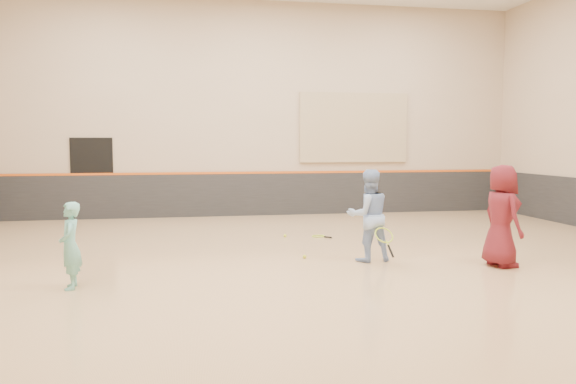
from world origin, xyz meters
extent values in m
cube|color=tan|center=(0.00, 0.00, -0.10)|extent=(15.00, 12.00, 0.20)
cube|color=#C4AB8F|center=(0.00, 6.01, 3.00)|extent=(15.00, 0.02, 6.00)
cube|color=#C4AB8F|center=(0.00, -6.01, 3.00)|extent=(15.00, 0.02, 6.00)
cube|color=#232326|center=(0.00, 5.97, 0.60)|extent=(14.90, 0.04, 1.20)
cube|color=#D85914|center=(0.00, 5.96, 1.22)|extent=(14.90, 0.03, 0.06)
cube|color=tan|center=(2.80, 5.95, 2.50)|extent=(3.20, 0.08, 2.00)
cube|color=black|center=(-4.50, 5.98, 1.10)|extent=(1.10, 0.05, 2.20)
imported|color=#72C7BB|center=(-3.62, -1.57, 0.62)|extent=(0.34, 0.48, 1.23)
imported|color=#97B6EA|center=(1.11, -0.52, 0.80)|extent=(0.82, 0.67, 1.60)
imported|color=maroon|center=(3.16, -1.32, 0.85)|extent=(0.60, 0.87, 1.70)
sphere|color=#CCDA32|center=(0.06, -0.13, 0.03)|extent=(0.07, 0.07, 0.07)
sphere|color=yellow|center=(3.24, -1.43, 1.13)|extent=(0.07, 0.07, 0.07)
sphere|color=#D9ED37|center=(0.11, 2.18, 0.03)|extent=(0.07, 0.07, 0.07)
camera|label=1|loc=(-1.99, -9.78, 2.06)|focal=35.00mm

